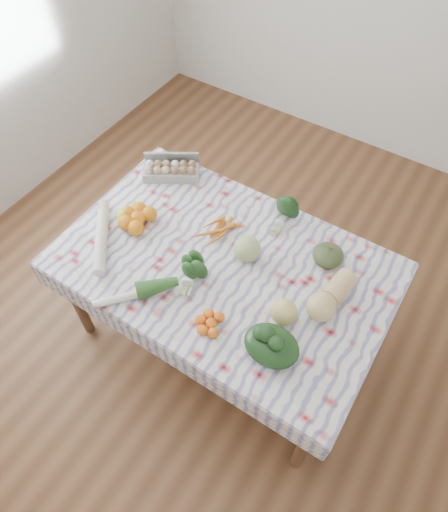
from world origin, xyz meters
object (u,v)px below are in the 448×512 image
Objects in this scene: kabocha_squash at (328,255)px; cabbage at (247,249)px; dining_table at (224,272)px; butternut_squash at (331,295)px; grapefruit at (284,312)px; egg_carton at (171,172)px.

kabocha_squash is 1.13× the size of cabbage.
dining_table is 5.43× the size of butternut_squash.
dining_table is at bearing 163.13° from grapefruit.
kabocha_squash is 0.53× the size of butternut_squash.
kabocha_squash is 0.41m from grapefruit.
butternut_squash is 2.41× the size of grapefruit.
grapefruit reaches higher than kabocha_squash.
dining_table is at bearing -146.10° from kabocha_squash.
cabbage reaches higher than kabocha_squash.
cabbage is (-0.35, -0.20, 0.02)m from kabocha_squash.
cabbage is (0.08, 0.09, 0.15)m from dining_table.
cabbage reaches higher than egg_carton.
kabocha_squash is 0.40m from cabbage.
butternut_squash is (0.11, -0.21, 0.02)m from kabocha_squash.
grapefruit is (1.00, -0.48, 0.02)m from egg_carton.
cabbage is at bearing -150.96° from kabocha_squash.
egg_carton is at bearing 148.92° from dining_table.
cabbage is 1.12× the size of grapefruit.
egg_carton is at bearing 158.43° from cabbage.
grapefruit is (0.40, -0.12, 0.14)m from dining_table.
egg_carton is at bearing 174.94° from butternut_squash.
cabbage is (0.67, -0.27, 0.03)m from egg_carton.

